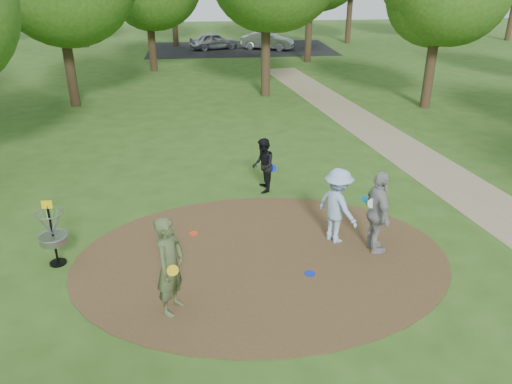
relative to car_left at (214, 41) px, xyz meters
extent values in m
plane|color=#2D5119|center=(0.06, -29.94, -0.62)|extent=(100.00, 100.00, 0.00)
cylinder|color=#47301C|center=(0.06, -29.94, -0.61)|extent=(8.40, 8.40, 0.02)
cube|color=#8C7A5B|center=(6.56, -27.94, -0.61)|extent=(7.55, 39.89, 0.01)
cube|color=black|center=(2.06, 0.06, -0.62)|extent=(14.00, 8.00, 0.01)
imported|color=#475632|center=(-1.84, -31.55, 0.37)|extent=(0.74, 0.85, 1.98)
cylinder|color=yellow|center=(-1.78, -31.79, 0.42)|extent=(0.22, 0.08, 0.22)
imported|color=#99BBE5|center=(1.90, -29.32, 0.29)|extent=(1.17, 1.36, 1.83)
cylinder|color=#0C96CD|center=(2.53, -29.34, 0.45)|extent=(0.30, 0.30, 0.08)
imported|color=black|center=(0.53, -26.30, 0.17)|extent=(0.64, 0.80, 1.58)
cylinder|color=#0D22E9|center=(0.81, -26.32, 0.08)|extent=(0.23, 0.11, 0.22)
imported|color=#99989B|center=(2.66, -29.89, 0.36)|extent=(0.54, 1.17, 1.96)
cylinder|color=white|center=(2.48, -29.93, 0.63)|extent=(0.23, 0.11, 0.22)
cylinder|color=#0B25C2|center=(1.00, -30.68, -0.59)|extent=(0.22, 0.22, 0.02)
cylinder|color=red|center=(-1.47, -28.67, -0.59)|extent=(0.22, 0.22, 0.02)
imported|color=#9FA3A7|center=(0.00, 0.00, 0.00)|extent=(3.92, 2.52, 1.24)
imported|color=#A0A4A8|center=(4.06, -0.52, 0.03)|extent=(4.15, 2.76, 1.29)
cylinder|color=black|center=(-4.44, -29.64, 0.05)|extent=(0.05, 0.05, 1.35)
cylinder|color=black|center=(-4.44, -29.64, -0.60)|extent=(0.36, 0.36, 0.04)
cylinder|color=gray|center=(-4.44, -29.64, 0.00)|extent=(0.60, 0.60, 0.16)
torus|color=gray|center=(-4.44, -29.64, 0.08)|extent=(0.63, 0.63, 0.03)
torus|color=gray|center=(-4.44, -29.64, 0.63)|extent=(0.58, 0.58, 0.02)
cube|color=yellow|center=(-4.44, -29.64, 0.83)|extent=(0.22, 0.02, 0.18)
cylinder|color=#332316|center=(-6.94, -15.94, 1.28)|extent=(0.44, 0.44, 3.80)
cylinder|color=#332316|center=(2.06, -14.94, 1.47)|extent=(0.44, 0.44, 4.18)
cylinder|color=#332316|center=(9.06, -17.94, 1.18)|extent=(0.44, 0.44, 3.61)
cylinder|color=#332316|center=(-3.94, -7.94, 1.09)|extent=(0.44, 0.44, 3.42)
cylinder|color=#332316|center=(6.06, -5.94, 1.56)|extent=(0.44, 0.44, 4.37)
camera|label=1|loc=(-1.12, -39.41, 5.43)|focal=35.00mm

